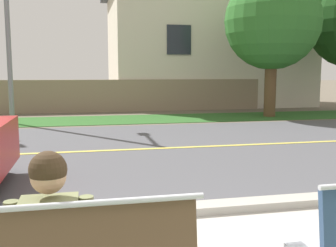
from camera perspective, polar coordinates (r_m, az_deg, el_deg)
The scene contains 9 objects.
ground_plane at distance 10.33m, azimuth -6.17°, elevation -2.21°, with size 140.00×140.00×0.00m, color #665B4C.
curb_edge at distance 4.89m, azimuth 1.04°, elevation -12.41°, with size 44.00×0.30×0.11m, color #ADA89E.
street_asphalt at distance 8.86m, azimuth -5.13°, elevation -3.77°, with size 52.00×8.00×0.01m, color #515156.
road_centre_line at distance 8.86m, azimuth -5.14°, elevation -3.74°, with size 48.00×0.14×0.01m, color #E0CC4C.
far_verge_grass at distance 14.48m, azimuth -7.94°, elevation 0.54°, with size 48.00×2.80×0.02m, color #2D6026.
seated_person_olive at distance 2.68m, azimuth -16.34°, elevation -15.61°, with size 0.52×0.68×1.25m.
shade_tree_left at distance 15.97m, azimuth 15.31°, elevation 14.90°, with size 3.62×3.62×5.97m.
garden_wall at distance 17.57m, azimuth -7.12°, elevation 4.01°, with size 13.00×0.36×1.40m, color gray.
house_across_street at distance 21.72m, azimuth 5.33°, elevation 11.29°, with size 10.67×6.91×6.33m.
Camera 1 is at (-1.06, -2.13, 1.71)m, focal length 42.38 mm.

